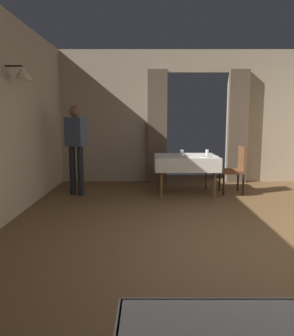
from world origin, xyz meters
TOP-DOWN VIEW (x-y plane):
  - ground at (0.00, 0.00)m, footprint 10.08×10.08m
  - wall_back at (0.00, 4.18)m, footprint 6.40×0.27m
  - dining_table_mid at (-0.39, 2.92)m, footprint 1.23×1.04m
  - chair_mid_right at (0.61, 2.93)m, footprint 0.44×0.44m
  - glass_mid_a at (0.05, 3.04)m, footprint 0.07×0.07m
  - glass_mid_b at (-0.47, 2.92)m, footprint 0.08×0.08m
  - plate_mid_c at (-0.03, 2.68)m, footprint 0.24×0.24m
  - person_waiter_by_doorway at (-2.52, 2.76)m, footprint 0.41×0.33m

SIDE VIEW (x-z plane):
  - ground at x=0.00m, z-range 0.00..0.00m
  - chair_mid_right at x=0.61m, z-range 0.05..0.98m
  - dining_table_mid at x=-0.39m, z-range 0.28..1.03m
  - plate_mid_c at x=-0.03m, z-range 0.75..0.76m
  - glass_mid_a at x=0.05m, z-range 0.75..0.86m
  - glass_mid_b at x=-0.47m, z-range 0.75..0.87m
  - person_waiter_by_doorway at x=-2.52m, z-range 0.16..1.88m
  - wall_back at x=0.00m, z-range 0.02..3.02m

